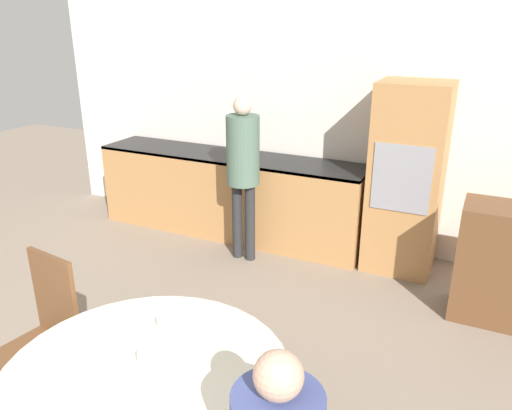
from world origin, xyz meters
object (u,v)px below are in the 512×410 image
Objects in this scene: cup at (144,361)px; dining_table at (149,407)px; oven_unit at (406,179)px; bowl_near at (170,321)px; person_standing at (243,162)px; chair_far_left at (46,329)px.

dining_table is at bearing -45.86° from cup.
oven_unit reaches higher than bowl_near.
oven_unit is at bearing 19.37° from person_standing.
chair_far_left is at bearing -118.65° from oven_unit.
bowl_near is (0.68, -2.19, -0.24)m from person_standing.
person_standing is at bearing 107.06° from cup.
person_standing is 2.67m from cup.
oven_unit is 1.30× the size of dining_table.
chair_far_left reaches higher than bowl_near.
dining_table is (-0.63, -3.06, -0.35)m from oven_unit.
oven_unit is 1.75× the size of chair_far_left.
bowl_near is (-0.10, 0.35, -0.02)m from cup.
oven_unit is 2.80m from bowl_near.
cup is at bearing -5.13° from chair_far_left.
chair_far_left is at bearing -170.50° from bowl_near.
person_standing is 2.31m from bowl_near.
dining_table is at bearing -72.69° from person_standing.
dining_table is 9.35× the size of bowl_near.
chair_far_left reaches higher than cup.
oven_unit is at bearing 69.59° from chair_far_left.
person_standing is at bearing 107.28° from bowl_near.
chair_far_left is at bearing 165.79° from dining_table.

